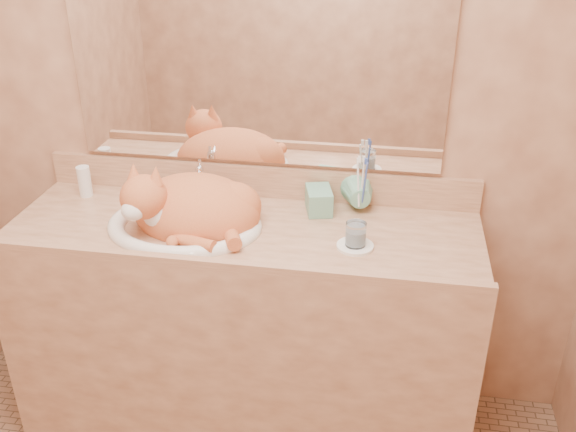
% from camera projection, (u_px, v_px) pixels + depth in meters
% --- Properties ---
extents(wall_back, '(2.40, 0.02, 2.50)m').
position_uv_depth(wall_back, '(257.00, 90.00, 2.22)').
color(wall_back, '#8D5A40').
rests_on(wall_back, ground).
extents(vanity_counter, '(1.60, 0.55, 0.85)m').
position_uv_depth(vanity_counter, '(246.00, 330.00, 2.35)').
color(vanity_counter, '#905D40').
rests_on(vanity_counter, floor).
extents(mirror, '(1.30, 0.02, 0.80)m').
position_uv_depth(mirror, '(255.00, 50.00, 2.14)').
color(mirror, white).
rests_on(mirror, wall_back).
extents(sink_basin, '(0.56, 0.49, 0.16)m').
position_uv_depth(sink_basin, '(183.00, 206.00, 2.13)').
color(sink_basin, white).
rests_on(sink_basin, vanity_counter).
extents(faucet, '(0.05, 0.11, 0.15)m').
position_uv_depth(faucet, '(200.00, 183.00, 2.31)').
color(faucet, silver).
rests_on(faucet, vanity_counter).
extents(cat, '(0.48, 0.41, 0.24)m').
position_uv_depth(cat, '(189.00, 205.00, 2.14)').
color(cat, '#BF552C').
rests_on(cat, sink_basin).
extents(soap_dispenser, '(0.10, 0.11, 0.19)m').
position_uv_depth(soap_dispenser, '(322.00, 194.00, 2.18)').
color(soap_dispenser, '#6CAD8F').
rests_on(soap_dispenser, vanity_counter).
extents(toothbrush_cup, '(0.14, 0.14, 0.11)m').
position_uv_depth(toothbrush_cup, '(361.00, 201.00, 2.22)').
color(toothbrush_cup, '#6CAD8F').
rests_on(toothbrush_cup, vanity_counter).
extents(toothbrushes, '(0.04, 0.04, 0.22)m').
position_uv_depth(toothbrushes, '(362.00, 181.00, 2.19)').
color(toothbrushes, white).
rests_on(toothbrushes, toothbrush_cup).
extents(saucer, '(0.12, 0.12, 0.01)m').
position_uv_depth(saucer, '(355.00, 246.00, 2.04)').
color(saucer, white).
rests_on(saucer, vanity_counter).
extents(water_glass, '(0.07, 0.07, 0.08)m').
position_uv_depth(water_glass, '(356.00, 234.00, 2.02)').
color(water_glass, silver).
rests_on(water_glass, saucer).
extents(lotion_bottle, '(0.05, 0.05, 0.11)m').
position_uv_depth(lotion_bottle, '(85.00, 181.00, 2.36)').
color(lotion_bottle, white).
rests_on(lotion_bottle, vanity_counter).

